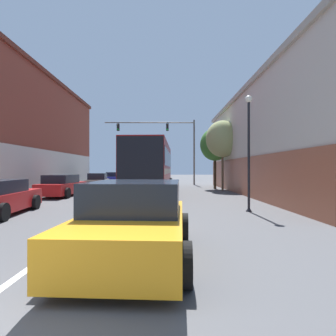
% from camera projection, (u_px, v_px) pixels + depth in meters
% --- Properties ---
extents(lane_center_line, '(0.14, 43.33, 0.01)m').
position_uv_depth(lane_center_line, '(131.00, 195.00, 17.44)').
color(lane_center_line, silver).
rests_on(lane_center_line, ground_plane).
extents(building_right_storefront, '(8.55, 21.10, 7.10)m').
position_uv_depth(building_right_storefront, '(299.00, 141.00, 18.07)').
color(building_right_storefront, beige).
rests_on(building_right_storefront, ground_plane).
extents(bus, '(3.20, 10.40, 3.50)m').
position_uv_depth(bus, '(151.00, 166.00, 18.56)').
color(bus, maroon).
rests_on(bus, ground_plane).
extents(hatchback_foreground, '(2.34, 4.02, 1.48)m').
position_uv_depth(hatchback_foreground, '(134.00, 221.00, 5.14)').
color(hatchback_foreground, orange).
rests_on(hatchback_foreground, ground_plane).
extents(parked_car_left_near, '(2.15, 4.74, 1.36)m').
position_uv_depth(parked_car_left_near, '(115.00, 178.00, 32.17)').
color(parked_car_left_near, navy).
rests_on(parked_car_left_near, ground_plane).
extents(parked_car_left_mid, '(2.24, 3.95, 1.35)m').
position_uv_depth(parked_car_left_mid, '(98.00, 181.00, 24.46)').
color(parked_car_left_mid, slate).
rests_on(parked_car_left_mid, ground_plane).
extents(parked_car_left_far, '(2.04, 4.33, 1.37)m').
position_uv_depth(parked_car_left_far, '(62.00, 186.00, 16.74)').
color(parked_car_left_far, red).
rests_on(parked_car_left_far, ground_plane).
extents(traffic_signal_gantry, '(10.05, 0.36, 7.22)m').
position_uv_depth(traffic_signal_gantry, '(168.00, 137.00, 29.13)').
color(traffic_signal_gantry, '#514C47').
rests_on(traffic_signal_gantry, ground_plane).
extents(street_lamp, '(0.29, 0.29, 4.73)m').
position_uv_depth(street_lamp, '(249.00, 148.00, 10.65)').
color(street_lamp, black).
rests_on(street_lamp, ground_plane).
extents(street_tree_near, '(2.71, 2.44, 5.68)m').
position_uv_depth(street_tree_near, '(223.00, 139.00, 21.26)').
color(street_tree_near, brown).
rests_on(street_tree_near, ground_plane).
extents(street_tree_far, '(2.59, 2.33, 5.31)m').
position_uv_depth(street_tree_far, '(215.00, 145.00, 22.88)').
color(street_tree_far, '#3D2D1E').
rests_on(street_tree_far, ground_plane).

